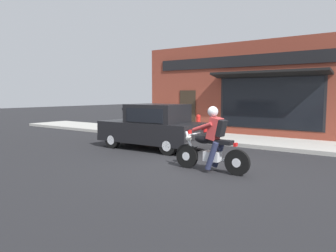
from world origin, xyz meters
TOP-DOWN VIEW (x-y plane):
  - ground_plane at (0.00, 0.00)m, footprint 80.00×80.00m
  - sidewalk_curb at (4.99, 3.00)m, footprint 2.60×22.00m
  - storefront_building at (6.52, 1.41)m, footprint 1.25×10.08m
  - motorcycle_with_rider at (-0.21, -0.66)m, footprint 0.56×2.02m
  - car_hatchback at (1.60, 2.65)m, footprint 1.74×3.82m
  - fire_hydrant at (5.18, 2.95)m, footprint 0.36×0.24m
  - trash_bin at (5.67, 5.74)m, footprint 0.56×0.56m

SIDE VIEW (x-z plane):
  - ground_plane at x=0.00m, z-range 0.00..0.00m
  - sidewalk_curb at x=4.99m, z-range 0.00..0.14m
  - fire_hydrant at x=5.18m, z-range 0.13..1.01m
  - trash_bin at x=5.67m, z-range 0.15..1.13m
  - motorcycle_with_rider at x=-0.21m, z-range -0.13..1.49m
  - car_hatchback at x=1.60m, z-range -0.02..1.55m
  - storefront_building at x=6.52m, z-range 0.01..4.21m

